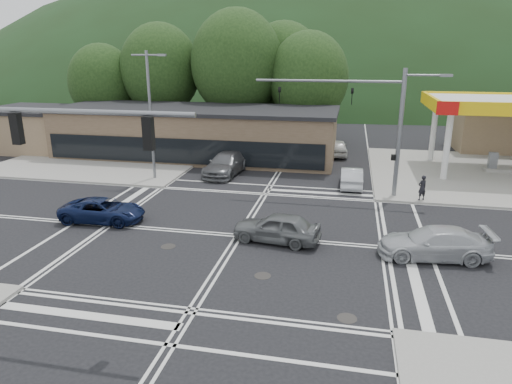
% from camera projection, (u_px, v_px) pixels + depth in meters
% --- Properties ---
extents(ground, '(120.00, 120.00, 0.00)m').
position_uv_depth(ground, '(239.00, 236.00, 23.13)').
color(ground, black).
rests_on(ground, ground).
extents(sidewalk_ne, '(16.00, 16.00, 0.15)m').
position_uv_depth(sidewalk_ne, '(480.00, 175.00, 34.22)').
color(sidewalk_ne, gray).
rests_on(sidewalk_ne, ground).
extents(sidewalk_nw, '(16.00, 16.00, 0.15)m').
position_uv_depth(sidewalk_nw, '(114.00, 157.00, 40.04)').
color(sidewalk_nw, gray).
rests_on(sidewalk_nw, ground).
extents(commercial_row, '(24.00, 8.00, 4.00)m').
position_uv_depth(commercial_row, '(196.00, 134.00, 39.98)').
color(commercial_row, brown).
rests_on(commercial_row, ground).
extents(commercial_nw, '(8.00, 7.00, 3.60)m').
position_uv_depth(commercial_nw, '(35.00, 130.00, 43.15)').
color(commercial_nw, '#846B4F').
rests_on(commercial_nw, ground).
extents(hill_north, '(252.00, 126.00, 140.00)m').
position_uv_depth(hill_north, '(330.00, 91.00, 107.28)').
color(hill_north, '#1C3216').
rests_on(hill_north, ground).
extents(tree_n_a, '(8.00, 8.00, 11.75)m').
position_uv_depth(tree_n_a, '(160.00, 70.00, 46.17)').
color(tree_n_a, '#382619').
rests_on(tree_n_a, ground).
extents(tree_n_b, '(9.00, 9.00, 12.98)m').
position_uv_depth(tree_n_b, '(237.00, 63.00, 44.42)').
color(tree_n_b, '#382619').
rests_on(tree_n_b, ground).
extents(tree_n_c, '(7.60, 7.60, 10.87)m').
position_uv_depth(tree_n_c, '(308.00, 78.00, 43.45)').
color(tree_n_c, '#382619').
rests_on(tree_n_c, ground).
extents(tree_n_d, '(6.80, 6.80, 9.76)m').
position_uv_depth(tree_n_d, '(102.00, 83.00, 46.78)').
color(tree_n_d, '#382619').
rests_on(tree_n_d, ground).
extents(tree_n_e, '(8.40, 8.40, 11.98)m').
position_uv_depth(tree_n_e, '(283.00, 69.00, 47.58)').
color(tree_n_e, '#382619').
rests_on(tree_n_e, ground).
extents(streetlight_nw, '(2.50, 0.25, 9.00)m').
position_uv_depth(streetlight_nw, '(151.00, 110.00, 31.68)').
color(streetlight_nw, slate).
rests_on(streetlight_nw, ground).
extents(signal_mast_ne, '(11.65, 0.30, 8.00)m').
position_uv_depth(signal_mast_ne, '(380.00, 117.00, 27.94)').
color(signal_mast_ne, slate).
rests_on(signal_mast_ne, ground).
extents(car_blue_west, '(4.67, 2.36, 1.26)m').
position_uv_depth(car_blue_west, '(103.00, 210.00, 24.92)').
color(car_blue_west, '#0D173A').
rests_on(car_blue_west, ground).
extents(car_grey_center, '(4.46, 2.27, 1.45)m').
position_uv_depth(car_grey_center, '(277.00, 227.00, 22.25)').
color(car_grey_center, slate).
rests_on(car_grey_center, ground).
extents(car_silver_east, '(5.08, 2.45, 1.43)m').
position_uv_depth(car_silver_east, '(434.00, 243.00, 20.48)').
color(car_silver_east, '#B6B8BD').
rests_on(car_silver_east, ground).
extents(car_queue_a, '(1.51, 4.14, 1.36)m').
position_uv_depth(car_queue_a, '(351.00, 177.00, 31.31)').
color(car_queue_a, silver).
rests_on(car_queue_a, ground).
extents(car_queue_b, '(2.00, 4.33, 1.44)m').
position_uv_depth(car_queue_b, '(337.00, 148.00, 40.59)').
color(car_queue_b, silver).
rests_on(car_queue_b, ground).
extents(car_northbound, '(2.75, 5.72, 1.61)m').
position_uv_depth(car_northbound, '(226.00, 164.00, 34.44)').
color(car_northbound, '#535557').
rests_on(car_northbound, ground).
extents(pedestrian, '(0.68, 0.62, 1.57)m').
position_uv_depth(pedestrian, '(422.00, 188.00, 27.97)').
color(pedestrian, black).
rests_on(pedestrian, sidewalk_ne).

